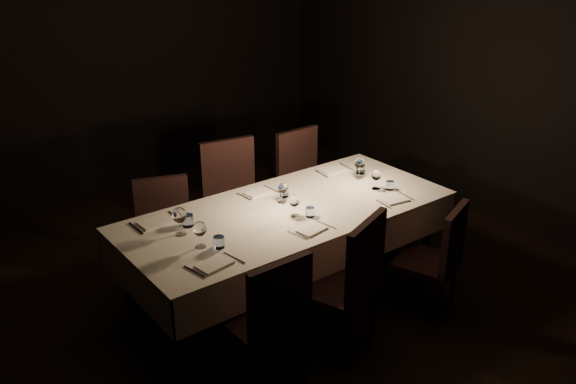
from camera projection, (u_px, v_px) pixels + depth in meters
room at (288, 113)px, 4.25m from camera, size 5.01×6.01×3.01m
dining_table at (288, 218)px, 4.57m from camera, size 2.52×1.12×0.76m
chair_near_left at (270, 315)px, 3.72m from camera, size 0.45×0.45×0.93m
place_setting_near_left at (209, 243)px, 3.91m from camera, size 0.35×0.41×0.18m
chair_near_center at (347, 279)px, 4.03m from camera, size 0.62×0.62×1.01m
place_setting_near_center at (303, 212)px, 4.34m from camera, size 0.31×0.39×0.17m
chair_near_right at (438, 254)px, 4.46m from camera, size 0.54×0.54×0.88m
place_setting_near_right at (385, 185)px, 4.80m from camera, size 0.30×0.39×0.16m
chair_far_left at (165, 228)px, 4.83m from camera, size 0.55×0.55×0.90m
place_setting_far_left at (174, 219)px, 4.21m from camera, size 0.36×0.42×0.20m
chair_far_center at (234, 195)px, 5.28m from camera, size 0.57×0.57×1.03m
place_setting_far_center at (275, 190)px, 4.70m from camera, size 0.31×0.39×0.17m
chair_far_right at (305, 177)px, 5.72m from camera, size 0.48×0.48×0.97m
place_setting_far_right at (352, 167)px, 5.14m from camera, size 0.34×0.41×0.18m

